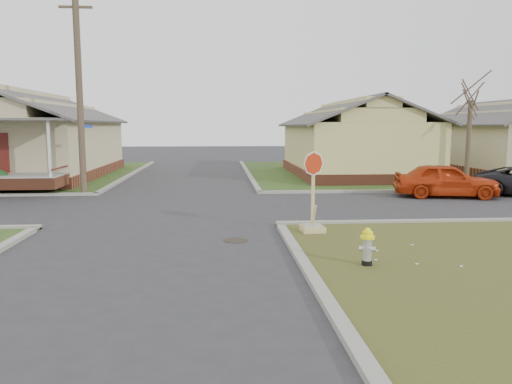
{
  "coord_description": "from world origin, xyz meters",
  "views": [
    {
      "loc": [
        1.77,
        -13.5,
        3.05
      ],
      "look_at": [
        2.86,
        1.0,
        1.1
      ],
      "focal_mm": 35.0,
      "sensor_mm": 36.0,
      "label": 1
    }
  ],
  "objects": [
    {
      "name": "ground",
      "position": [
        0.0,
        0.0,
        0.0
      ],
      "size": [
        120.0,
        120.0,
        0.0
      ],
      "primitive_type": "plane",
      "color": "#2C2C2F",
      "rests_on": "ground"
    },
    {
      "name": "utility_pole",
      "position": [
        -4.2,
        8.9,
        4.66
      ],
      "size": [
        1.8,
        0.28,
        9.0
      ],
      "color": "#453728",
      "rests_on": "ground"
    },
    {
      "name": "side_house_tan",
      "position": [
        20.0,
        16.5,
        2.19
      ],
      "size": [
        7.6,
        11.6,
        4.7
      ],
      "color": "brown",
      "rests_on": "ground"
    },
    {
      "name": "side_house_yellow",
      "position": [
        10.0,
        16.5,
        2.19
      ],
      "size": [
        7.6,
        11.6,
        4.7
      ],
      "color": "brown",
      "rests_on": "ground"
    },
    {
      "name": "stop_sign",
      "position": [
        4.41,
        0.25,
        0.54
      ],
      "size": [
        0.65,
        0.63,
        2.29
      ],
      "rotation": [
        0.0,
        0.0,
        0.08
      ],
      "color": "tan",
      "rests_on": "ground"
    },
    {
      "name": "fire_hydrant",
      "position": [
        4.94,
        -3.23,
        0.5
      ],
      "size": [
        0.31,
        0.31,
        0.82
      ],
      "rotation": [
        0.0,
        0.0,
        -0.34
      ],
      "color": "black",
      "rests_on": "ground"
    },
    {
      "name": "red_sedan",
      "position": [
        11.43,
        6.94,
        0.73
      ],
      "size": [
        4.54,
        2.59,
        1.45
      ],
      "primitive_type": "imported",
      "rotation": [
        0.0,
        0.0,
        1.36
      ],
      "color": "#B8300D",
      "rests_on": "ground"
    },
    {
      "name": "corner_house",
      "position": [
        -10.0,
        16.68,
        2.28
      ],
      "size": [
        10.1,
        15.5,
        5.3
      ],
      "color": "brown",
      "rests_on": "ground"
    },
    {
      "name": "manhole",
      "position": [
        2.2,
        -0.5,
        0.01
      ],
      "size": [
        0.64,
        0.64,
        0.01
      ],
      "primitive_type": "cylinder",
      "color": "black",
      "rests_on": "ground"
    },
    {
      "name": "curbs",
      "position": [
        0.0,
        5.0,
        0.0
      ],
      "size": [
        80.0,
        40.0,
        0.12
      ],
      "primitive_type": null,
      "color": "gray",
      "rests_on": "ground"
    },
    {
      "name": "tree_mid_right",
      "position": [
        14.0,
        10.2,
        2.15
      ],
      "size": [
        0.22,
        0.22,
        4.2
      ],
      "primitive_type": "cylinder",
      "color": "#453728",
      "rests_on": "verge_far_right"
    }
  ]
}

